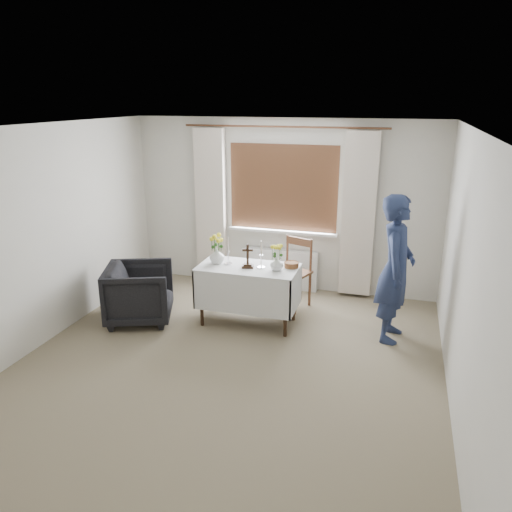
{
  "coord_description": "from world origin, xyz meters",
  "views": [
    {
      "loc": [
        1.66,
        -4.48,
        2.78
      ],
      "look_at": [
        0.06,
        0.9,
        0.98
      ],
      "focal_mm": 35.0,
      "sensor_mm": 36.0,
      "label": 1
    }
  ],
  "objects": [
    {
      "name": "armchair",
      "position": [
        -1.47,
        0.78,
        0.37
      ],
      "size": [
        1.05,
        1.04,
        0.75
      ],
      "primitive_type": "imported",
      "rotation": [
        0.0,
        0.0,
        1.93
      ],
      "color": "black",
      "rests_on": "ground"
    },
    {
      "name": "wooden_cross",
      "position": [
        -0.1,
        1.07,
        0.91
      ],
      "size": [
        0.16,
        0.13,
        0.3
      ],
      "primitive_type": null,
      "rotation": [
        0.0,
        0.0,
        0.24
      ],
      "color": "black",
      "rests_on": "altar_table"
    },
    {
      "name": "wicker_basket",
      "position": [
        0.42,
        1.23,
        0.8
      ],
      "size": [
        0.2,
        0.2,
        0.07
      ],
      "primitive_type": "cylinder",
      "rotation": [
        0.0,
        0.0,
        0.1
      ],
      "color": "brown",
      "rests_on": "altar_table"
    },
    {
      "name": "wooden_chair",
      "position": [
        0.3,
        1.76,
        0.48
      ],
      "size": [
        0.56,
        0.56,
        0.96
      ],
      "primitive_type": null,
      "rotation": [
        0.0,
        0.0,
        -0.34
      ],
      "color": "#56361D",
      "rests_on": "ground"
    },
    {
      "name": "candlestick_right",
      "position": [
        0.06,
        1.11,
        0.93
      ],
      "size": [
        0.12,
        0.12,
        0.34
      ],
      "primitive_type": null,
      "rotation": [
        0.0,
        0.0,
        0.22
      ],
      "color": "white",
      "rests_on": "altar_table"
    },
    {
      "name": "flower_vase_left",
      "position": [
        -0.52,
        1.12,
        0.86
      ],
      "size": [
        0.19,
        0.19,
        0.2
      ],
      "primitive_type": "imported",
      "rotation": [
        0.0,
        0.0,
        0.03
      ],
      "color": "silver",
      "rests_on": "altar_table"
    },
    {
      "name": "altar_table",
      "position": [
        -0.1,
        1.1,
        0.38
      ],
      "size": [
        1.24,
        0.64,
        0.76
      ],
      "primitive_type": "cube",
      "color": "silver",
      "rests_on": "ground"
    },
    {
      "name": "flower_vase_right",
      "position": [
        0.27,
        1.07,
        0.85
      ],
      "size": [
        0.19,
        0.19,
        0.17
      ],
      "primitive_type": "imported",
      "rotation": [
        0.0,
        0.0,
        0.23
      ],
      "color": "silver",
      "rests_on": "altar_table"
    },
    {
      "name": "candlestick_left",
      "position": [
        -0.37,
        1.13,
        0.94
      ],
      "size": [
        0.11,
        0.11,
        0.35
      ],
      "primitive_type": null,
      "rotation": [
        0.0,
        0.0,
        0.07
      ],
      "color": "white",
      "rests_on": "altar_table"
    },
    {
      "name": "radiator",
      "position": [
        0.0,
        2.42,
        0.3
      ],
      "size": [
        1.1,
        0.1,
        0.6
      ],
      "primitive_type": "cube",
      "color": "white",
      "rests_on": "ground"
    },
    {
      "name": "person",
      "position": [
        1.66,
        1.2,
        0.87
      ],
      "size": [
        0.48,
        0.68,
        1.75
      ],
      "primitive_type": "imported",
      "rotation": [
        0.0,
        0.0,
        1.48
      ],
      "color": "navy",
      "rests_on": "ground"
    },
    {
      "name": "ground",
      "position": [
        0.0,
        0.0,
        0.0
      ],
      "size": [
        5.0,
        5.0,
        0.0
      ],
      "primitive_type": "plane",
      "color": "#84745B",
      "rests_on": "ground"
    }
  ]
}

